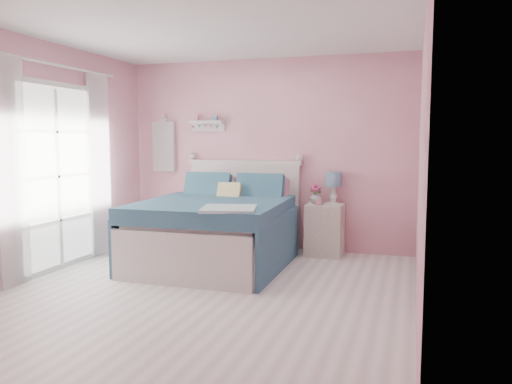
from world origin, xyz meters
The scene contains 13 objects.
floor centered at (0.00, 0.00, 0.00)m, with size 4.50×4.50×0.00m, color silver.
room_shell centered at (0.00, 0.00, 1.58)m, with size 4.50×4.50×4.50m.
bed centered at (-0.31, 1.20, 0.41)m, with size 1.71×2.12×1.22m.
nightstand centered at (0.86, 2.00, 0.34)m, with size 0.47×0.46×0.67m.
table_lamp centered at (0.95, 2.12, 0.96)m, with size 0.20×0.20×0.41m.
vase centered at (0.72, 2.06, 0.75)m, with size 0.15×0.15×0.16m, color silver.
teacup centered at (0.80, 1.88, 0.71)m, with size 0.09×0.09×0.07m, color pink.
roses centered at (0.72, 2.06, 0.87)m, with size 0.14×0.11×0.12m.
wall_shelf centered at (-0.86, 2.19, 1.73)m, with size 0.50×0.15×0.25m.
hanging_dress centered at (-1.55, 2.18, 1.40)m, with size 0.34×0.03×0.72m, color white.
french_door centered at (-1.97, 0.40, 1.07)m, with size 0.04×1.32×2.16m.
curtain_near centered at (-1.92, -0.34, 1.18)m, with size 0.04×0.40×2.32m, color white.
curtain_far centered at (-1.92, 1.14, 1.18)m, with size 0.04×0.40×2.32m, color white.
Camera 1 is at (1.95, -4.36, 1.50)m, focal length 35.00 mm.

